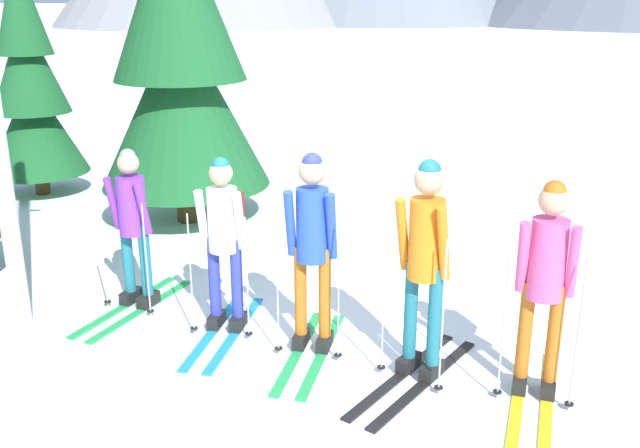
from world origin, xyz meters
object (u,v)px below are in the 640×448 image
skier_in_pink (546,277)px  skier_in_purple (133,223)px  skier_in_blue (312,244)px  skier_in_orange (425,260)px  skier_in_white (224,235)px  pine_tree_near (178,36)px  pine_tree_far (30,88)px

skier_in_pink → skier_in_purple: bearing=162.4°
skier_in_purple → skier_in_pink: size_ratio=0.93×
skier_in_blue → skier_in_orange: 1.02m
skier_in_white → skier_in_blue: skier_in_blue is taller
skier_in_white → skier_in_orange: (1.82, -0.66, 0.10)m
skier_in_blue → skier_in_orange: size_ratio=0.97×
skier_in_blue → skier_in_orange: bearing=-19.9°
skier_in_white → skier_in_orange: 1.94m
skier_in_purple → skier_in_blue: (1.90, -0.70, 0.12)m
skier_in_white → pine_tree_near: 3.84m
skier_in_white → skier_in_pink: 2.86m
skier_in_blue → pine_tree_near: 4.45m
skier_in_blue → pine_tree_far: pine_tree_far is taller
skier_in_pink → pine_tree_far: pine_tree_far is taller
skier_in_blue → skier_in_orange: (0.95, -0.35, 0.03)m
skier_in_white → skier_in_blue: (0.87, -0.32, 0.06)m
pine_tree_near → pine_tree_far: pine_tree_near is taller
skier_in_blue → skier_in_pink: size_ratio=1.02×
skier_in_pink → skier_in_orange: bearing=170.6°
skier_in_purple → skier_in_white: 1.10m
pine_tree_near → pine_tree_far: (-2.75, 1.06, -0.85)m
pine_tree_far → skier_in_blue: bearing=-42.6°
skier_in_white → skier_in_orange: size_ratio=0.90×
skier_in_pink → pine_tree_far: 8.57m
pine_tree_far → pine_tree_near: bearing=-21.1°
skier_in_purple → skier_in_orange: 3.04m
skier_in_pink → pine_tree_near: bearing=135.6°
skier_in_pink → skier_in_white: bearing=163.4°
skier_in_blue → pine_tree_far: bearing=137.4°
skier_in_blue → skier_in_pink: 1.94m
skier_in_white → pine_tree_far: size_ratio=0.46×
skier_in_purple → skier_in_blue: skier_in_blue is taller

